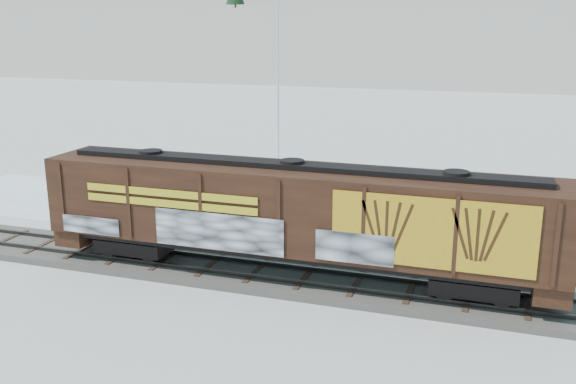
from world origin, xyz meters
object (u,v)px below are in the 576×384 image
(flagpole, at_px, (280,109))
(hopper_railcar, at_px, (292,212))
(car_silver, at_px, (152,199))
(car_dark, at_px, (336,209))
(car_white, at_px, (349,224))

(flagpole, bearing_deg, hopper_railcar, -69.33)
(car_silver, bearing_deg, car_dark, -60.70)
(car_dark, bearing_deg, car_white, -170.62)
(car_silver, bearing_deg, flagpole, -2.78)
(car_white, xyz_separation_m, car_dark, (-1.05, 1.86, 0.08))
(flagpole, distance_m, car_silver, 10.34)
(hopper_railcar, height_order, car_dark, hopper_railcar)
(flagpole, bearing_deg, car_white, -54.84)
(flagpole, relative_size, car_silver, 2.80)
(flagpole, height_order, car_silver, flagpole)
(hopper_railcar, height_order, car_silver, hopper_railcar)
(hopper_railcar, height_order, car_white, hopper_railcar)
(hopper_railcar, relative_size, car_dark, 3.71)
(flagpole, xyz_separation_m, car_white, (6.60, -9.37, -3.89))
(hopper_railcar, distance_m, flagpole, 16.28)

